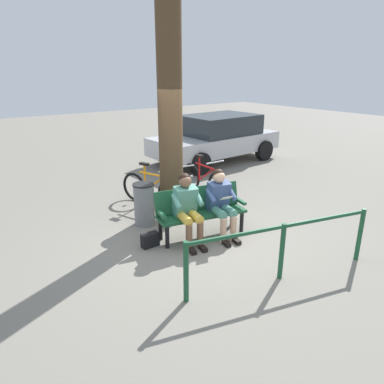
{
  "coord_description": "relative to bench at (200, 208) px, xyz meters",
  "views": [
    {
      "loc": [
        3.4,
        4.39,
        2.83
      ],
      "look_at": [
        -0.09,
        -0.46,
        0.75
      ],
      "focal_mm": 33.04,
      "sensor_mm": 36.0,
      "label": 1
    }
  ],
  "objects": [
    {
      "name": "parked_car",
      "position": [
        -3.71,
        -4.05,
        0.27
      ],
      "size": [
        4.29,
        2.19,
        1.47
      ],
      "rotation": [
        0.0,
        0.0,
        0.05
      ],
      "color": "silver",
      "rests_on": "ground"
    },
    {
      "name": "handbag",
      "position": [
        0.96,
        -0.11,
        -0.39
      ],
      "size": [
        0.3,
        0.15,
        0.24
      ],
      "primitive_type": "cube",
      "rotation": [
        0.0,
        0.0,
        0.02
      ],
      "color": "black",
      "rests_on": "ground"
    },
    {
      "name": "bench",
      "position": [
        0.0,
        0.0,
        0.0
      ],
      "size": [
        1.66,
        0.79,
        0.87
      ],
      "rotation": [
        0.0,
        0.0,
        -0.2
      ],
      "color": "#194C2D",
      "rests_on": "ground"
    },
    {
      "name": "tree_trunk",
      "position": [
        0.0,
        -0.92,
        1.56
      ],
      "size": [
        0.45,
        0.45,
        4.12
      ],
      "primitive_type": "cylinder",
      "color": "#4C3823",
      "rests_on": "ground"
    },
    {
      "name": "bicycle_orange",
      "position": [
        -1.37,
        -1.66,
        -0.15
      ],
      "size": [
        0.48,
        1.68,
        0.94
      ],
      "rotation": [
        0.0,
        0.0,
        1.56
      ],
      "color": "black",
      "rests_on": "ground"
    },
    {
      "name": "ground_plane",
      "position": [
        0.11,
        0.24,
        -0.51
      ],
      "size": [
        40.0,
        40.0,
        0.0
      ],
      "primitive_type": "plane",
      "color": "slate"
    },
    {
      "name": "litter_bin",
      "position": [
        0.59,
        -0.98,
        -0.1
      ],
      "size": [
        0.4,
        0.4,
        0.82
      ],
      "color": "slate",
      "rests_on": "ground"
    },
    {
      "name": "bicycle_black",
      "position": [
        -0.02,
        -1.77,
        -0.15
      ],
      "size": [
        0.7,
        1.59,
        0.94
      ],
      "rotation": [
        0.0,
        0.0,
        1.93
      ],
      "color": "black",
      "rests_on": "ground"
    },
    {
      "name": "bicycle_blue",
      "position": [
        -0.65,
        -1.76,
        -0.15
      ],
      "size": [
        0.48,
        1.67,
        0.94
      ],
      "rotation": [
        0.0,
        0.0,
        1.43
      ],
      "color": "black",
      "rests_on": "ground"
    },
    {
      "name": "person_companion",
      "position": [
        0.34,
        0.1,
        0.16
      ],
      "size": [
        0.54,
        0.81,
        1.2
      ],
      "rotation": [
        0.0,
        0.0,
        -0.2
      ],
      "color": "#4C8C7A",
      "rests_on": "ground"
    },
    {
      "name": "railing_fence",
      "position": [
        -0.07,
        1.81,
        0.08
      ],
      "size": [
        2.85,
        0.76,
        0.85
      ],
      "rotation": [
        0.0,
        0.0,
        -0.24
      ],
      "color": "#194C2D",
      "rests_on": "ground"
    },
    {
      "name": "person_reading",
      "position": [
        -0.28,
        0.23,
        0.16
      ],
      "size": [
        0.54,
        0.81,
        1.2
      ],
      "rotation": [
        0.0,
        0.0,
        -0.2
      ],
      "color": "#334772",
      "rests_on": "ground"
    }
  ]
}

